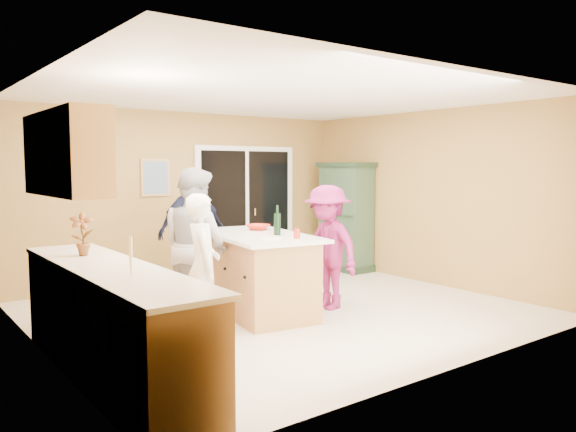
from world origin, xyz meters
TOP-DOWN VIEW (x-y plane):
  - floor at (0.00, 0.00)m, footprint 5.50×5.50m
  - ceiling at (0.00, 0.00)m, footprint 5.50×5.00m
  - wall_back at (0.00, 2.50)m, footprint 5.50×0.10m
  - wall_front at (0.00, -2.50)m, footprint 5.50×0.10m
  - wall_left at (-2.75, 0.00)m, footprint 0.10×5.00m
  - wall_right at (2.75, 0.00)m, footprint 0.10×5.00m
  - left_cabinet_run at (-2.45, -1.05)m, footprint 0.65×3.05m
  - upper_cabinets at (-2.58, -0.20)m, footprint 0.35×1.60m
  - sliding_door at (1.05, 2.46)m, footprint 1.90×0.07m
  - framed_picture at (-0.55, 2.48)m, footprint 0.46×0.04m
  - kitchen_island at (-0.30, 0.10)m, footprint 1.26×1.96m
  - green_hutch at (2.49, 1.58)m, footprint 0.53×1.00m
  - woman_white at (-1.29, -0.37)m, footprint 0.53×0.64m
  - woman_grey at (-1.06, 0.24)m, footprint 0.76×0.93m
  - woman_navy at (-0.48, 1.45)m, footprint 1.04×0.49m
  - woman_magenta at (0.51, -0.23)m, footprint 0.60×1.01m
  - serving_bowl at (-0.07, 0.44)m, footprint 0.37×0.37m
  - tulip_vase at (-2.45, -0.21)m, footprint 0.25×0.22m
  - tumbler_near at (-0.09, 0.00)m, footprint 0.08×0.08m
  - tumbler_far at (-0.20, -0.53)m, footprint 0.09×0.09m
  - wine_bottle at (-0.19, -0.15)m, footprint 0.08×0.08m
  - white_plate at (-0.40, -0.33)m, footprint 0.23×0.23m

SIDE VIEW (x-z plane):
  - floor at x=0.00m, z-range 0.00..0.00m
  - kitchen_island at x=-0.30m, z-range -0.03..0.93m
  - left_cabinet_run at x=-2.45m, z-range -0.16..1.08m
  - woman_white at x=-1.29m, z-range 0.00..1.49m
  - woman_magenta at x=0.51m, z-range 0.00..1.53m
  - woman_navy at x=-0.48m, z-range 0.00..1.73m
  - woman_grey at x=-1.06m, z-range 0.00..1.75m
  - green_hutch at x=2.49m, z-range -0.02..1.81m
  - white_plate at x=-0.40m, z-range 0.96..0.98m
  - serving_bowl at x=-0.07m, z-range 0.96..1.03m
  - tumbler_near at x=-0.09m, z-range 0.96..1.06m
  - tumbler_far at x=-0.20m, z-range 0.96..1.07m
  - sliding_door at x=1.05m, z-range 0.00..2.10m
  - wine_bottle at x=-0.19m, z-range 0.92..1.27m
  - tulip_vase at x=-2.45m, z-range 0.94..1.35m
  - wall_back at x=0.00m, z-range 0.00..2.60m
  - wall_front at x=0.00m, z-range 0.00..2.60m
  - wall_left at x=-2.75m, z-range 0.00..2.60m
  - wall_right at x=2.75m, z-range 0.00..2.60m
  - framed_picture at x=-0.55m, z-range 1.32..1.88m
  - upper_cabinets at x=-2.58m, z-range 1.50..2.25m
  - ceiling at x=0.00m, z-range 2.55..2.65m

